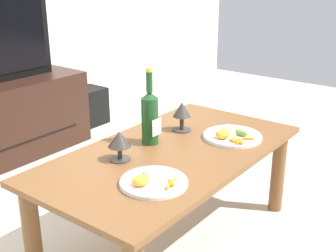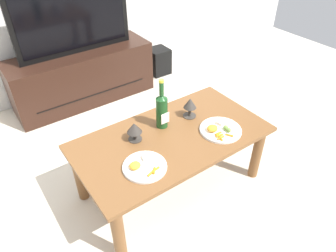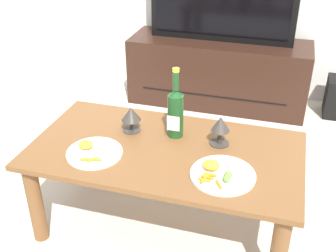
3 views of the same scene
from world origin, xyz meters
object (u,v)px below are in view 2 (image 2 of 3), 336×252
(floor_speaker, at_px, (159,61))
(dining_table, at_px, (172,146))
(goblet_left, at_px, (134,129))
(goblet_right, at_px, (190,104))
(wine_bottle, at_px, (162,109))
(tv_stand, at_px, (83,76))
(dinner_plate_left, at_px, (144,166))
(dinner_plate_right, at_px, (220,129))
(tv_screen, at_px, (72,19))

(floor_speaker, bearing_deg, dining_table, -120.74)
(goblet_left, height_order, goblet_right, goblet_right)
(wine_bottle, relative_size, goblet_right, 2.41)
(tv_stand, distance_m, floor_speaker, 0.92)
(dinner_plate_left, distance_m, dinner_plate_right, 0.58)
(goblet_right, height_order, dinner_plate_left, goblet_right)
(dining_table, relative_size, goblet_right, 8.65)
(floor_speaker, distance_m, goblet_right, 1.59)
(tv_screen, height_order, dinner_plate_right, tv_screen)
(tv_screen, relative_size, dinner_plate_right, 3.85)
(goblet_right, xyz_separation_m, dinner_plate_left, (-0.52, -0.24, -0.08))
(wine_bottle, bearing_deg, tv_screen, 91.12)
(dining_table, bearing_deg, dinner_plate_left, -155.17)
(floor_speaker, xyz_separation_m, goblet_right, (-0.67, -1.38, 0.40))
(goblet_left, xyz_separation_m, goblet_right, (0.43, 0.00, 0.01))
(tv_screen, bearing_deg, tv_stand, 90.00)
(dining_table, distance_m, goblet_left, 0.28)
(goblet_right, distance_m, dinner_plate_right, 0.26)
(dinner_plate_left, bearing_deg, tv_stand, 80.01)
(floor_speaker, xyz_separation_m, wine_bottle, (-0.89, -1.36, 0.44))
(dinner_plate_left, bearing_deg, tv_screen, 80.00)
(floor_speaker, height_order, goblet_right, goblet_right)
(tv_screen, bearing_deg, wine_bottle, -88.88)
(floor_speaker, height_order, wine_bottle, wine_bottle)
(tv_stand, bearing_deg, goblet_right, -79.70)
(tv_screen, bearing_deg, dinner_plate_left, -100.00)
(floor_speaker, distance_m, dinner_plate_left, 2.04)
(floor_speaker, bearing_deg, goblet_left, -128.25)
(floor_speaker, bearing_deg, goblet_right, -115.51)
(tv_screen, relative_size, goblet_left, 8.36)
(dining_table, distance_m, floor_speaker, 1.76)
(wine_bottle, bearing_deg, dinner_plate_right, -43.94)
(tv_stand, distance_m, wine_bottle, 1.36)
(tv_stand, xyz_separation_m, tv_screen, (0.00, -0.00, 0.56))
(dinner_plate_left, bearing_deg, floor_speaker, 53.66)
(dining_table, height_order, floor_speaker, dining_table)
(wine_bottle, xyz_separation_m, dinner_plate_right, (0.27, -0.26, -0.12))
(dinner_plate_left, bearing_deg, goblet_left, 70.37)
(dining_table, distance_m, goblet_right, 0.31)
(goblet_right, bearing_deg, dining_table, -154.75)
(tv_screen, bearing_deg, dining_table, -89.45)
(tv_stand, height_order, tv_screen, tv_screen)
(dinner_plate_right, bearing_deg, dining_table, 154.37)
(dining_table, height_order, goblet_left, goblet_left)
(dining_table, xyz_separation_m, goblet_left, (-0.21, 0.11, 0.16))
(dinner_plate_left, bearing_deg, wine_bottle, 40.72)
(goblet_left, xyz_separation_m, dinner_plate_right, (0.49, -0.24, -0.07))
(tv_stand, bearing_deg, goblet_left, -98.15)
(tv_stand, bearing_deg, tv_screen, -90.00)
(dining_table, bearing_deg, dinner_plate_right, -25.63)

